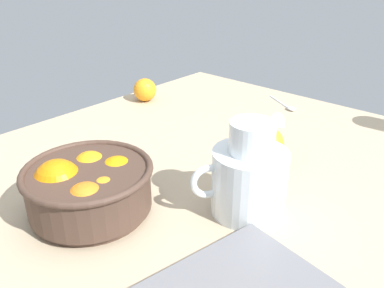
{
  "coord_description": "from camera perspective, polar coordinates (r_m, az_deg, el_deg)",
  "views": [
    {
      "loc": [
        -55.96,
        -50.12,
        42.02
      ],
      "look_at": [
        -2.89,
        -2.92,
        7.65
      ],
      "focal_mm": 37.51,
      "sensor_mm": 36.0,
      "label": 1
    }
  ],
  "objects": [
    {
      "name": "juice_pitcher",
      "position": [
        0.7,
        8.04,
        -5.25
      ],
      "size": [
        15.54,
        13.06,
        17.69
      ],
      "color": "white",
      "rests_on": "ground_plane"
    },
    {
      "name": "spoon",
      "position": [
        1.23,
        13.17,
        5.4
      ],
      "size": [
        8.76,
        13.17,
        1.0
      ],
      "color": "silver",
      "rests_on": "ground_plane"
    },
    {
      "name": "loose_orange_2",
      "position": [
        0.9,
        10.61,
        0.07
      ],
      "size": [
        7.42,
        7.42,
        7.42
      ],
      "primitive_type": "sphere",
      "color": "orange",
      "rests_on": "ground_plane"
    },
    {
      "name": "ground_plane",
      "position": [
        0.87,
        -0.17,
        -4.26
      ],
      "size": [
        117.0,
        95.04,
        3.0
      ],
      "primitive_type": "cube",
      "color": "tan"
    },
    {
      "name": "herb_sprig_0",
      "position": [
        0.99,
        -15.99,
        -0.32
      ],
      "size": [
        5.72,
        3.56,
        0.94
      ],
      "color": "#4C703B",
      "rests_on": "ground_plane"
    },
    {
      "name": "fruit_bowl",
      "position": [
        0.72,
        -14.38,
        -5.98
      ],
      "size": [
        22.41,
        22.41,
        10.51
      ],
      "color": "#473328",
      "rests_on": "ground_plane"
    },
    {
      "name": "loose_orange_1",
      "position": [
        1.25,
        -6.71,
        7.65
      ],
      "size": [
        6.99,
        6.99,
        6.99
      ],
      "primitive_type": "sphere",
      "color": "orange",
      "rests_on": "ground_plane"
    }
  ]
}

